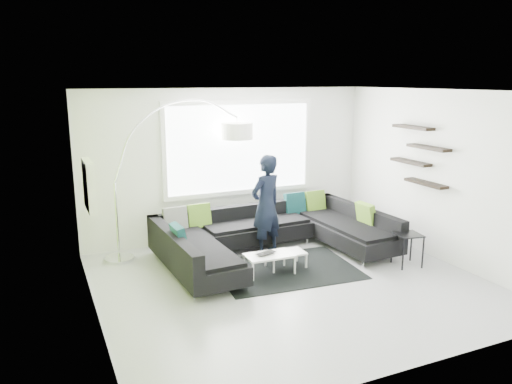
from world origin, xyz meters
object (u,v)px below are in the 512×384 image
(sectional_sofa, at_px, (275,237))
(side_table, at_px, (407,250))
(coffee_table, at_px, (278,261))
(arc_lamp, at_px, (115,183))
(laptop, at_px, (268,254))
(person, at_px, (266,205))

(sectional_sofa, height_order, side_table, sectional_sofa)
(coffee_table, distance_m, arc_lamp, 2.91)
(arc_lamp, height_order, laptop, arc_lamp)
(sectional_sofa, height_order, arc_lamp, arc_lamp)
(coffee_table, relative_size, arc_lamp, 0.36)
(side_table, bearing_deg, arc_lamp, 153.10)
(sectional_sofa, relative_size, side_table, 7.18)
(arc_lamp, relative_size, side_table, 4.93)
(coffee_table, xyz_separation_m, laptop, (-0.20, -0.07, 0.17))
(coffee_table, height_order, side_table, side_table)
(laptop, bearing_deg, side_table, -33.32)
(person, height_order, laptop, person)
(sectional_sofa, xyz_separation_m, side_table, (1.79, -1.21, -0.09))
(side_table, height_order, laptop, side_table)
(sectional_sofa, distance_m, laptop, 0.76)
(side_table, bearing_deg, coffee_table, 162.09)
(person, bearing_deg, sectional_sofa, 83.57)
(coffee_table, relative_size, side_table, 1.79)
(sectional_sofa, xyz_separation_m, arc_lamp, (-2.43, 0.94, 0.96))
(coffee_table, height_order, person, person)
(sectional_sofa, bearing_deg, arc_lamp, 156.38)
(arc_lamp, xyz_separation_m, person, (2.38, -0.69, -0.45))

